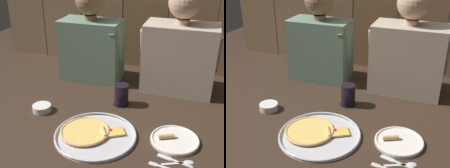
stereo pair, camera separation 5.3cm
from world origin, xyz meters
The scene contains 10 objects.
ground_plane centered at (0.00, 0.00, 0.00)m, with size 3.20×3.20×0.00m, color #332319.
pizza_tray centered at (-0.04, -0.11, 0.01)m, with size 0.39×0.39×0.03m.
dinner_plate centered at (0.34, -0.03, 0.01)m, with size 0.22×0.22×0.03m.
drinking_glass centered at (0.01, 0.22, 0.06)m, with size 0.09×0.09×0.12m.
dipping_bowl centered at (-0.38, 0.02, 0.02)m, with size 0.10×0.10×0.04m.
table_fork centered at (0.32, -0.22, 0.00)m, with size 0.13×0.03×0.01m.
table_knife centered at (0.36, -0.17, 0.00)m, with size 0.15×0.05×0.01m.
table_spoon centered at (0.39, -0.17, 0.00)m, with size 0.14×0.08×0.01m.
diner_left centered at (-0.28, 0.50, 0.27)m, with size 0.42×0.22×0.61m.
diner_right centered at (0.28, 0.50, 0.27)m, with size 0.45×0.23×0.63m.
Camera 2 is at (0.46, -1.14, 0.82)m, focal length 46.80 mm.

